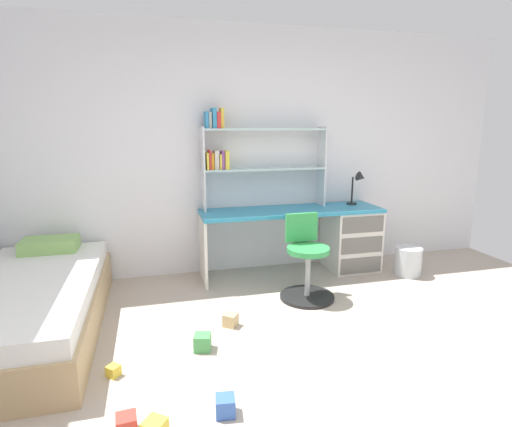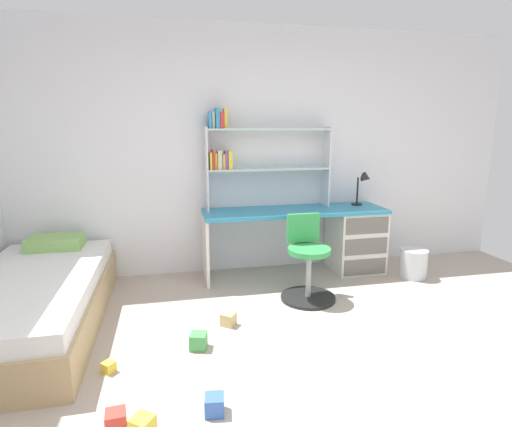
{
  "view_description": "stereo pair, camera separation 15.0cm",
  "coord_description": "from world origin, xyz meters",
  "px_view_note": "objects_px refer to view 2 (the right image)",
  "views": [
    {
      "loc": [
        -1.06,
        -1.86,
        1.62
      ],
      "look_at": [
        -0.19,
        1.51,
        0.86
      ],
      "focal_mm": 28.34,
      "sensor_mm": 36.0,
      "label": 1
    },
    {
      "loc": [
        -0.91,
        -1.89,
        1.62
      ],
      "look_at": [
        -0.19,
        1.51,
        0.86
      ],
      "focal_mm": 28.34,
      "sensor_mm": 36.0,
      "label": 2
    }
  ],
  "objects_px": {
    "toy_block_red_3": "(116,421)",
    "swivel_chair": "(308,266)",
    "toy_block_green_0": "(198,341)",
    "toy_block_yellow_5": "(109,367)",
    "bookshelf_hutch": "(251,151)",
    "toy_block_natural_1": "(228,319)",
    "toy_block_yellow_2": "(143,426)",
    "toy_block_blue_4": "(215,405)",
    "desk": "(340,236)",
    "waste_bin": "(413,263)",
    "bed_platform": "(33,302)",
    "desk_lamp": "(364,183)"
  },
  "relations": [
    {
      "from": "toy_block_red_3",
      "to": "swivel_chair",
      "type": "bearing_deg",
      "value": 42.05
    },
    {
      "from": "toy_block_green_0",
      "to": "toy_block_yellow_5",
      "type": "bearing_deg",
      "value": -163.98
    },
    {
      "from": "bookshelf_hutch",
      "to": "toy_block_natural_1",
      "type": "bearing_deg",
      "value": -110.01
    },
    {
      "from": "toy_block_yellow_2",
      "to": "toy_block_blue_4",
      "type": "xyz_separation_m",
      "value": [
        0.39,
        0.09,
        0.0
      ]
    },
    {
      "from": "desk",
      "to": "waste_bin",
      "type": "bearing_deg",
      "value": -27.74
    },
    {
      "from": "waste_bin",
      "to": "desk",
      "type": "bearing_deg",
      "value": 152.26
    },
    {
      "from": "bookshelf_hutch",
      "to": "toy_block_yellow_5",
      "type": "xyz_separation_m",
      "value": [
        -1.32,
        -1.68,
        -1.32
      ]
    },
    {
      "from": "desk",
      "to": "bookshelf_hutch",
      "type": "distance_m",
      "value": 1.37
    },
    {
      "from": "toy_block_yellow_2",
      "to": "waste_bin",
      "type": "bearing_deg",
      "value": 32.95
    },
    {
      "from": "bed_platform",
      "to": "toy_block_natural_1",
      "type": "distance_m",
      "value": 1.58
    },
    {
      "from": "desk",
      "to": "bed_platform",
      "type": "relative_size",
      "value": 0.95
    },
    {
      "from": "desk",
      "to": "waste_bin",
      "type": "relative_size",
      "value": 6.4
    },
    {
      "from": "toy_block_green_0",
      "to": "toy_block_red_3",
      "type": "bearing_deg",
      "value": -124.2
    },
    {
      "from": "toy_block_natural_1",
      "to": "toy_block_red_3",
      "type": "relative_size",
      "value": 0.98
    },
    {
      "from": "toy_block_blue_4",
      "to": "desk_lamp",
      "type": "bearing_deg",
      "value": 47.65
    },
    {
      "from": "bookshelf_hutch",
      "to": "waste_bin",
      "type": "bearing_deg",
      "value": -17.46
    },
    {
      "from": "bed_platform",
      "to": "bookshelf_hutch",
      "type": "bearing_deg",
      "value": 24.68
    },
    {
      "from": "desk",
      "to": "toy_block_green_0",
      "type": "distance_m",
      "value": 2.19
    },
    {
      "from": "waste_bin",
      "to": "toy_block_yellow_2",
      "type": "bearing_deg",
      "value": -147.05
    },
    {
      "from": "toy_block_yellow_5",
      "to": "toy_block_red_3",
      "type": "bearing_deg",
      "value": -78.59
    },
    {
      "from": "toy_block_natural_1",
      "to": "toy_block_yellow_2",
      "type": "distance_m",
      "value": 1.28
    },
    {
      "from": "swivel_chair",
      "to": "bed_platform",
      "type": "distance_m",
      "value": 2.37
    },
    {
      "from": "swivel_chair",
      "to": "toy_block_blue_4",
      "type": "xyz_separation_m",
      "value": [
        -1.05,
        -1.42,
        -0.26
      ]
    },
    {
      "from": "desk_lamp",
      "to": "toy_block_natural_1",
      "type": "height_order",
      "value": "desk_lamp"
    },
    {
      "from": "bookshelf_hutch",
      "to": "toy_block_green_0",
      "type": "height_order",
      "value": "bookshelf_hutch"
    },
    {
      "from": "waste_bin",
      "to": "toy_block_yellow_5",
      "type": "relative_size",
      "value": 4.2
    },
    {
      "from": "bed_platform",
      "to": "toy_block_yellow_5",
      "type": "relative_size",
      "value": 28.35
    },
    {
      "from": "desk_lamp",
      "to": "toy_block_green_0",
      "type": "height_order",
      "value": "desk_lamp"
    },
    {
      "from": "desk",
      "to": "desk_lamp",
      "type": "height_order",
      "value": "desk_lamp"
    },
    {
      "from": "bed_platform",
      "to": "waste_bin",
      "type": "bearing_deg",
      "value": 5.9
    },
    {
      "from": "bookshelf_hutch",
      "to": "toy_block_yellow_2",
      "type": "bearing_deg",
      "value": -114.58
    },
    {
      "from": "toy_block_yellow_2",
      "to": "toy_block_yellow_5",
      "type": "xyz_separation_m",
      "value": [
        -0.26,
        0.63,
        -0.02
      ]
    },
    {
      "from": "waste_bin",
      "to": "toy_block_natural_1",
      "type": "height_order",
      "value": "waste_bin"
    },
    {
      "from": "bed_platform",
      "to": "toy_block_yellow_2",
      "type": "bearing_deg",
      "value": -56.59
    },
    {
      "from": "desk",
      "to": "swivel_chair",
      "type": "height_order",
      "value": "swivel_chair"
    },
    {
      "from": "toy_block_green_0",
      "to": "toy_block_blue_4",
      "type": "xyz_separation_m",
      "value": [
        0.04,
        -0.72,
        -0.0
      ]
    },
    {
      "from": "toy_block_yellow_2",
      "to": "toy_block_red_3",
      "type": "bearing_deg",
      "value": 152.44
    },
    {
      "from": "waste_bin",
      "to": "toy_block_blue_4",
      "type": "xyz_separation_m",
      "value": [
        -2.36,
        -1.7,
        -0.1
      ]
    },
    {
      "from": "bed_platform",
      "to": "toy_block_yellow_2",
      "type": "distance_m",
      "value": 1.69
    },
    {
      "from": "toy_block_blue_4",
      "to": "toy_block_yellow_2",
      "type": "bearing_deg",
      "value": -167.26
    },
    {
      "from": "swivel_chair",
      "to": "toy_block_yellow_2",
      "type": "height_order",
      "value": "swivel_chair"
    },
    {
      "from": "toy_block_red_3",
      "to": "toy_block_yellow_2",
      "type": "bearing_deg",
      "value": -27.56
    },
    {
      "from": "desk",
      "to": "swivel_chair",
      "type": "bearing_deg",
      "value": -132.82
    },
    {
      "from": "bookshelf_hutch",
      "to": "toy_block_natural_1",
      "type": "relative_size",
      "value": 12.95
    },
    {
      "from": "bed_platform",
      "to": "toy_block_yellow_5",
      "type": "height_order",
      "value": "bed_platform"
    },
    {
      "from": "desk_lamp",
      "to": "toy_block_natural_1",
      "type": "relative_size",
      "value": 3.66
    },
    {
      "from": "waste_bin",
      "to": "toy_block_blue_4",
      "type": "distance_m",
      "value": 2.91
    },
    {
      "from": "desk_lamp",
      "to": "toy_block_yellow_5",
      "type": "height_order",
      "value": "desk_lamp"
    },
    {
      "from": "swivel_chair",
      "to": "waste_bin",
      "type": "distance_m",
      "value": 1.35
    },
    {
      "from": "toy_block_green_0",
      "to": "toy_block_natural_1",
      "type": "bearing_deg",
      "value": 48.74
    }
  ]
}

